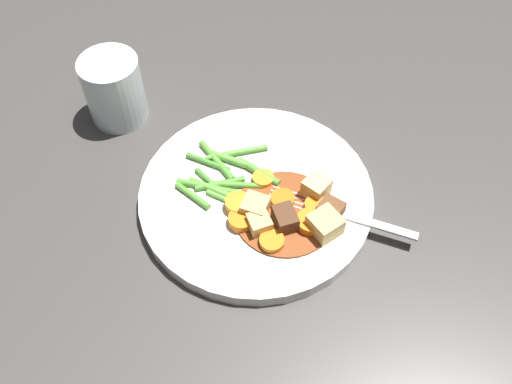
% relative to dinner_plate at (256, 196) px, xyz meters
% --- Properties ---
extents(ground_plane, '(3.00, 3.00, 0.00)m').
position_rel_dinner_plate_xyz_m(ground_plane, '(0.00, 0.00, -0.01)').
color(ground_plane, '#423F3D').
extents(dinner_plate, '(0.28, 0.28, 0.02)m').
position_rel_dinner_plate_xyz_m(dinner_plate, '(0.00, 0.00, 0.00)').
color(dinner_plate, white).
rests_on(dinner_plate, ground_plane).
extents(stew_sauce, '(0.12, 0.12, 0.00)m').
position_rel_dinner_plate_xyz_m(stew_sauce, '(0.05, -0.00, 0.01)').
color(stew_sauce, brown).
rests_on(stew_sauce, dinner_plate).
extents(carrot_slice_0, '(0.04, 0.04, 0.01)m').
position_rel_dinner_plate_xyz_m(carrot_slice_0, '(0.00, -0.03, 0.02)').
color(carrot_slice_0, orange).
rests_on(carrot_slice_0, dinner_plate).
extents(carrot_slice_1, '(0.03, 0.03, 0.01)m').
position_rel_dinner_plate_xyz_m(carrot_slice_1, '(0.07, 0.03, 0.02)').
color(carrot_slice_1, orange).
rests_on(carrot_slice_1, dinner_plate).
extents(carrot_slice_2, '(0.03, 0.03, 0.01)m').
position_rel_dinner_plate_xyz_m(carrot_slice_2, '(0.06, -0.04, 0.01)').
color(carrot_slice_2, orange).
rests_on(carrot_slice_2, dinner_plate).
extents(carrot_slice_3, '(0.04, 0.04, 0.01)m').
position_rel_dinner_plate_xyz_m(carrot_slice_3, '(0.03, 0.01, 0.02)').
color(carrot_slice_3, orange).
rests_on(carrot_slice_3, dinner_plate).
extents(carrot_slice_4, '(0.03, 0.03, 0.01)m').
position_rel_dinner_plate_xyz_m(carrot_slice_4, '(-0.01, 0.02, 0.01)').
color(carrot_slice_4, orange).
rests_on(carrot_slice_4, dinner_plate).
extents(carrot_slice_5, '(0.04, 0.04, 0.01)m').
position_rel_dinner_plate_xyz_m(carrot_slice_5, '(0.02, -0.04, 0.02)').
color(carrot_slice_5, orange).
rests_on(carrot_slice_5, dinner_plate).
extents(carrot_slice_6, '(0.04, 0.04, 0.01)m').
position_rel_dinner_plate_xyz_m(carrot_slice_6, '(0.08, 0.01, 0.02)').
color(carrot_slice_6, orange).
rests_on(carrot_slice_6, dinner_plate).
extents(potato_chunk_0, '(0.04, 0.04, 0.03)m').
position_rel_dinner_plate_xyz_m(potato_chunk_0, '(0.09, 0.01, 0.02)').
color(potato_chunk_0, '#DBBC6B').
rests_on(potato_chunk_0, dinner_plate).
extents(potato_chunk_1, '(0.03, 0.03, 0.02)m').
position_rel_dinner_plate_xyz_m(potato_chunk_1, '(0.04, -0.04, 0.02)').
color(potato_chunk_1, '#DBBC6B').
rests_on(potato_chunk_1, dinner_plate).
extents(potato_chunk_2, '(0.03, 0.03, 0.03)m').
position_rel_dinner_plate_xyz_m(potato_chunk_2, '(0.05, 0.04, 0.02)').
color(potato_chunk_2, '#E5CC7A').
rests_on(potato_chunk_2, dinner_plate).
extents(potato_chunk_3, '(0.04, 0.04, 0.02)m').
position_rel_dinner_plate_xyz_m(potato_chunk_3, '(0.02, -0.02, 0.02)').
color(potato_chunk_3, '#DBBC6B').
rests_on(potato_chunk_3, dinner_plate).
extents(meat_chunk_0, '(0.04, 0.04, 0.02)m').
position_rel_dinner_plate_xyz_m(meat_chunk_0, '(0.06, -0.01, 0.02)').
color(meat_chunk_0, '#56331E').
rests_on(meat_chunk_0, dinner_plate).
extents(meat_chunk_1, '(0.03, 0.03, 0.02)m').
position_rel_dinner_plate_xyz_m(meat_chunk_1, '(0.08, 0.03, 0.02)').
color(meat_chunk_1, brown).
rests_on(meat_chunk_1, dinner_plate).
extents(green_bean_0, '(0.06, 0.02, 0.01)m').
position_rel_dinner_plate_xyz_m(green_bean_0, '(-0.07, -0.01, 0.01)').
color(green_bean_0, '#4C8E33').
rests_on(green_bean_0, dinner_plate).
extents(green_bean_1, '(0.06, 0.02, 0.01)m').
position_rel_dinner_plate_xyz_m(green_bean_1, '(-0.04, -0.03, 0.01)').
color(green_bean_1, '#66AD42').
rests_on(green_bean_1, dinner_plate).
extents(green_bean_2, '(0.04, 0.05, 0.01)m').
position_rel_dinner_plate_xyz_m(green_bean_2, '(-0.04, -0.02, 0.01)').
color(green_bean_2, '#4C8E33').
rests_on(green_bean_2, dinner_plate).
extents(green_bean_3, '(0.07, 0.01, 0.01)m').
position_rel_dinner_plate_xyz_m(green_bean_3, '(-0.04, -0.03, 0.01)').
color(green_bean_3, '#4C8E33').
rests_on(green_bean_3, dinner_plate).
extents(green_bean_4, '(0.05, 0.07, 0.01)m').
position_rel_dinner_plate_xyz_m(green_bean_4, '(-0.06, 0.03, 0.01)').
color(green_bean_4, '#599E38').
rests_on(green_bean_4, dinner_plate).
extents(green_bean_5, '(0.06, 0.02, 0.01)m').
position_rel_dinner_plate_xyz_m(green_bean_5, '(-0.02, 0.02, 0.01)').
color(green_bean_5, '#599E38').
rests_on(green_bean_5, dinner_plate).
extents(green_bean_6, '(0.05, 0.01, 0.01)m').
position_rel_dinner_plate_xyz_m(green_bean_6, '(-0.05, -0.06, 0.01)').
color(green_bean_6, '#599E38').
rests_on(green_bean_6, dinner_plate).
extents(green_bean_7, '(0.05, 0.03, 0.01)m').
position_rel_dinner_plate_xyz_m(green_bean_7, '(-0.05, 0.01, 0.01)').
color(green_bean_7, '#66AD42').
rests_on(green_bean_7, dinner_plate).
extents(green_bean_8, '(0.05, 0.05, 0.01)m').
position_rel_dinner_plate_xyz_m(green_bean_8, '(-0.02, -0.01, 0.01)').
color(green_bean_8, '#599E38').
rests_on(green_bean_8, dinner_plate).
extents(green_bean_9, '(0.06, 0.02, 0.01)m').
position_rel_dinner_plate_xyz_m(green_bean_9, '(-0.06, 0.00, 0.01)').
color(green_bean_9, '#66AD42').
rests_on(green_bean_9, dinner_plate).
extents(green_bean_10, '(0.07, 0.02, 0.01)m').
position_rel_dinner_plate_xyz_m(green_bean_10, '(-0.07, -0.00, 0.01)').
color(green_bean_10, '#599E38').
rests_on(green_bean_10, dinner_plate).
extents(green_bean_11, '(0.07, 0.05, 0.01)m').
position_rel_dinner_plate_xyz_m(green_bean_11, '(-0.04, -0.03, 0.01)').
color(green_bean_11, '#599E38').
rests_on(green_bean_11, dinner_plate).
extents(green_bean_12, '(0.07, 0.02, 0.01)m').
position_rel_dinner_plate_xyz_m(green_bean_12, '(-0.01, -0.03, 0.01)').
color(green_bean_12, '#66AD42').
rests_on(green_bean_12, dinner_plate).
extents(fork, '(0.17, 0.08, 0.00)m').
position_rel_dinner_plate_xyz_m(fork, '(0.09, 0.04, 0.01)').
color(fork, silver).
rests_on(fork, dinner_plate).
extents(water_glass, '(0.08, 0.08, 0.09)m').
position_rel_dinner_plate_xyz_m(water_glass, '(-0.23, -0.02, 0.04)').
color(water_glass, silver).
rests_on(water_glass, ground_plane).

